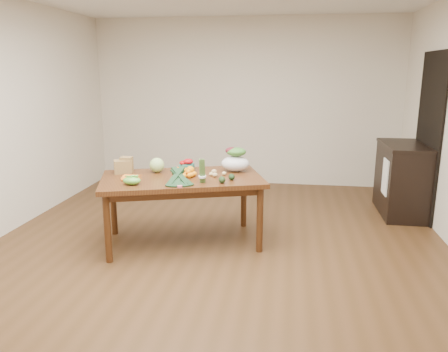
# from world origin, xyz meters

# --- Properties ---
(floor) EXTENTS (6.00, 6.00, 0.00)m
(floor) POSITION_xyz_m (0.00, 0.00, 0.00)
(floor) COLOR #4F321B
(floor) RESTS_ON ground
(room_walls) EXTENTS (5.02, 6.02, 2.70)m
(room_walls) POSITION_xyz_m (0.00, 0.00, 1.35)
(room_walls) COLOR silver
(room_walls) RESTS_ON floor
(dining_table) EXTENTS (1.91, 1.43, 0.75)m
(dining_table) POSITION_xyz_m (-0.39, 0.23, 0.38)
(dining_table) COLOR #512F12
(dining_table) RESTS_ON floor
(doorway_dark) EXTENTS (0.02, 1.00, 2.10)m
(doorway_dark) POSITION_xyz_m (2.48, 1.60, 1.05)
(doorway_dark) COLOR black
(doorway_dark) RESTS_ON floor
(cabinet) EXTENTS (0.52, 1.02, 0.94)m
(cabinet) POSITION_xyz_m (2.22, 1.64, 0.47)
(cabinet) COLOR black
(cabinet) RESTS_ON floor
(dish_towel) EXTENTS (0.02, 0.28, 0.45)m
(dish_towel) POSITION_xyz_m (1.96, 1.40, 0.55)
(dish_towel) COLOR white
(dish_towel) RESTS_ON cabinet
(paper_bag) EXTENTS (0.30, 0.28, 0.18)m
(paper_bag) POSITION_xyz_m (-1.08, 0.30, 0.84)
(paper_bag) COLOR olive
(paper_bag) RESTS_ON dining_table
(cabbage) EXTENTS (0.17, 0.17, 0.17)m
(cabbage) POSITION_xyz_m (-0.71, 0.39, 0.83)
(cabbage) COLOR #A7D179
(cabbage) RESTS_ON dining_table
(strawberry_basket_a) EXTENTS (0.12, 0.12, 0.09)m
(strawberry_basket_a) POSITION_xyz_m (-0.44, 0.54, 0.79)
(strawberry_basket_a) COLOR red
(strawberry_basket_a) RESTS_ON dining_table
(strawberry_basket_b) EXTENTS (0.15, 0.15, 0.11)m
(strawberry_basket_b) POSITION_xyz_m (-0.39, 0.53, 0.80)
(strawberry_basket_b) COLOR red
(strawberry_basket_b) RESTS_ON dining_table
(orange_a) EXTENTS (0.09, 0.09, 0.09)m
(orange_a) POSITION_xyz_m (-0.45, 0.31, 0.79)
(orange_a) COLOR #FF580F
(orange_a) RESTS_ON dining_table
(orange_b) EXTENTS (0.08, 0.08, 0.08)m
(orange_b) POSITION_xyz_m (-0.39, 0.36, 0.79)
(orange_b) COLOR orange
(orange_b) RESTS_ON dining_table
(orange_c) EXTENTS (0.09, 0.09, 0.09)m
(orange_c) POSITION_xyz_m (-0.32, 0.36, 0.80)
(orange_c) COLOR orange
(orange_c) RESTS_ON dining_table
(mandarin_cluster) EXTENTS (0.23, 0.23, 0.09)m
(mandarin_cluster) POSITION_xyz_m (-0.31, 0.22, 0.79)
(mandarin_cluster) COLOR orange
(mandarin_cluster) RESTS_ON dining_table
(carrots) EXTENTS (0.29, 0.30, 0.03)m
(carrots) POSITION_xyz_m (-0.89, 0.07, 0.76)
(carrots) COLOR orange
(carrots) RESTS_ON dining_table
(snap_pea_bag) EXTENTS (0.18, 0.14, 0.08)m
(snap_pea_bag) POSITION_xyz_m (-0.80, -0.17, 0.79)
(snap_pea_bag) COLOR #73B33C
(snap_pea_bag) RESTS_ON dining_table
(kale_bunch) EXTENTS (0.43, 0.48, 0.16)m
(kale_bunch) POSITION_xyz_m (-0.33, -0.11, 0.83)
(kale_bunch) COLOR black
(kale_bunch) RESTS_ON dining_table
(asparagus_bundle) EXTENTS (0.11, 0.14, 0.26)m
(asparagus_bundle) POSITION_xyz_m (-0.12, 0.01, 0.88)
(asparagus_bundle) COLOR #59843C
(asparagus_bundle) RESTS_ON dining_table
(potato_a) EXTENTS (0.05, 0.04, 0.04)m
(potato_a) POSITION_xyz_m (-0.08, 0.32, 0.77)
(potato_a) COLOR #DCC47F
(potato_a) RESTS_ON dining_table
(potato_b) EXTENTS (0.06, 0.05, 0.05)m
(potato_b) POSITION_xyz_m (-0.03, 0.27, 0.77)
(potato_b) COLOR tan
(potato_b) RESTS_ON dining_table
(potato_c) EXTENTS (0.06, 0.05, 0.05)m
(potato_c) POSITION_xyz_m (-0.07, 0.41, 0.78)
(potato_c) COLOR tan
(potato_c) RESTS_ON dining_table
(potato_d) EXTENTS (0.06, 0.05, 0.05)m
(potato_d) POSITION_xyz_m (-0.07, 0.44, 0.77)
(potato_d) COLOR tan
(potato_d) RESTS_ON dining_table
(potato_e) EXTENTS (0.05, 0.04, 0.04)m
(potato_e) POSITION_xyz_m (0.05, 0.37, 0.77)
(potato_e) COLOR tan
(potato_e) RESTS_ON dining_table
(avocado_a) EXTENTS (0.10, 0.12, 0.07)m
(avocado_a) POSITION_xyz_m (0.08, 0.03, 0.78)
(avocado_a) COLOR black
(avocado_a) RESTS_ON dining_table
(avocado_b) EXTENTS (0.09, 0.11, 0.07)m
(avocado_b) POSITION_xyz_m (0.16, 0.17, 0.78)
(avocado_b) COLOR black
(avocado_b) RESTS_ON dining_table
(salad_bag) EXTENTS (0.38, 0.33, 0.25)m
(salad_bag) POSITION_xyz_m (0.15, 0.58, 0.87)
(salad_bag) COLOR silver
(salad_bag) RESTS_ON dining_table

